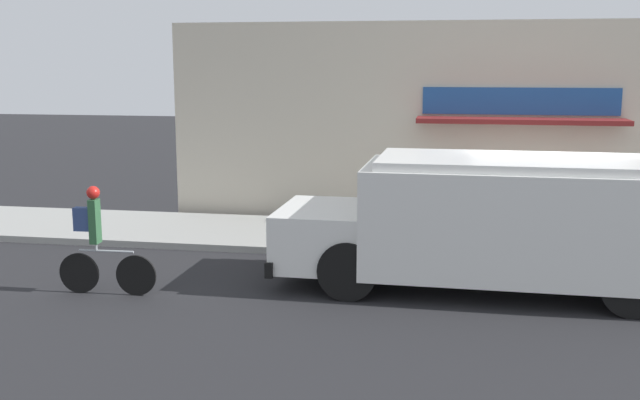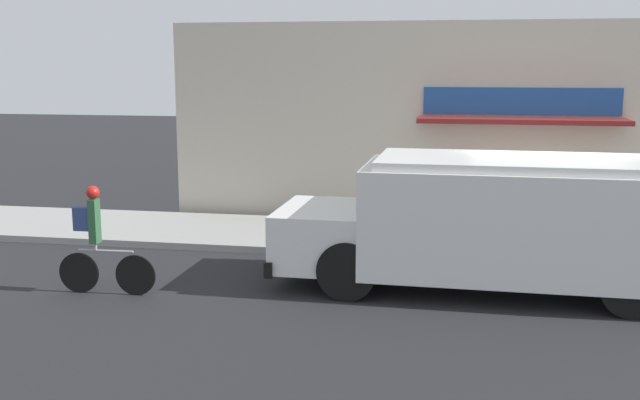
% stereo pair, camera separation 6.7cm
% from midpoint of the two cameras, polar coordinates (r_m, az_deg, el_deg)
% --- Properties ---
extents(ground_plane, '(70.00, 70.00, 0.00)m').
position_cam_midpoint_polar(ground_plane, '(13.72, 16.26, -4.89)').
color(ground_plane, '#232326').
extents(sidewalk, '(28.00, 2.86, 0.13)m').
position_cam_midpoint_polar(sidewalk, '(15.09, 15.72, -3.23)').
color(sidewalk, '#999993').
rests_on(sidewalk, ground_plane).
extents(storefront, '(15.71, 0.99, 4.41)m').
position_cam_midpoint_polar(storefront, '(16.49, 15.49, 5.47)').
color(storefront, beige).
rests_on(storefront, ground_plane).
extents(school_bus, '(6.57, 2.72, 2.10)m').
position_cam_midpoint_polar(school_bus, '(11.91, 13.80, -1.53)').
color(school_bus, white).
rests_on(school_bus, ground_plane).
extents(cyclist, '(1.56, 0.20, 1.69)m').
position_cam_midpoint_polar(cyclist, '(11.95, -16.69, -3.12)').
color(cyclist, black).
rests_on(cyclist, ground_plane).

